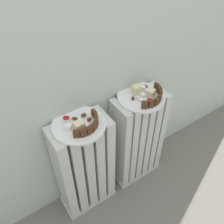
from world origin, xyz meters
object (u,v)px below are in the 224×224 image
Objects in this scene: plate_right at (141,97)px; fork at (142,101)px; radiator_left at (85,167)px; plate_left at (79,125)px; radiator_right at (137,139)px; jam_bowl_left at (66,119)px; jam_bowl_right at (150,101)px.

plate_right is 0.04m from fork.
plate_left is (0.00, 0.00, 0.33)m from radiator_left.
fork is (0.34, -0.03, 0.01)m from plate_left.
radiator_right is at bearing -0.00° from plate_left.
radiator_right is at bearing 54.76° from fork.
radiator_left and radiator_right have the same top height.
radiator_right is 0.34m from fork.
radiator_left is 6.52× the size of fork.
jam_bowl_left reaches higher than fork.
radiator_right is 6.52× the size of fork.
plate_left is 6.62× the size of jam_bowl_right.
radiator_right is 2.57× the size of plate_right.
jam_bowl_left is at bearing 164.30° from jam_bowl_right.
jam_bowl_left reaches higher than radiator_left.
plate_left reaches higher than radiator_right.
fork is (-0.02, -0.03, 0.01)m from plate_right.
jam_bowl_left is (-0.04, 0.04, 0.02)m from plate_left.
plate_left is 0.34m from fork.
jam_bowl_right is (0.36, -0.07, 0.35)m from radiator_left.
jam_bowl_left is 0.98× the size of jam_bowl_right.
radiator_left is 2.57× the size of plate_left.
plate_left is at bearing -48.50° from jam_bowl_left.
fork is at bearing -5.48° from radiator_left.
jam_bowl_right is (0.40, -0.11, 0.00)m from jam_bowl_left.
fork is at bearing -11.50° from jam_bowl_left.
plate_right is (0.36, 0.00, 0.33)m from radiator_left.
radiator_left is 0.35m from jam_bowl_left.
jam_bowl_left is 0.41m from jam_bowl_right.
plate_right is at bearing -6.32° from jam_bowl_left.
jam_bowl_left is at bearing 168.50° from fork.
jam_bowl_left is 0.38× the size of fork.
radiator_left is 0.33m from plate_left.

